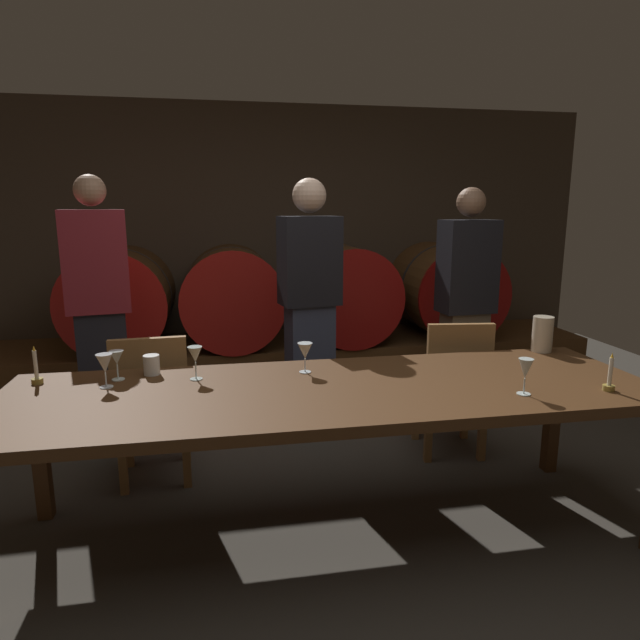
% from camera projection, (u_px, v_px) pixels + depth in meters
% --- Properties ---
extents(ground_plane, '(7.63, 7.63, 0.00)m').
position_uv_depth(ground_plane, '(358.00, 552.00, 2.51)').
color(ground_plane, '#3F3A33').
extents(back_wall, '(5.87, 0.24, 2.47)m').
position_uv_depth(back_wall, '(281.00, 242.00, 5.20)').
color(back_wall, '#473A2D').
rests_on(back_wall, ground).
extents(barrel_shelf, '(5.28, 0.90, 0.41)m').
position_uv_depth(barrel_shelf, '(289.00, 361.00, 4.88)').
color(barrel_shelf, brown).
rests_on(barrel_shelf, ground).
extents(wine_barrel_far_left, '(0.83, 0.94, 0.83)m').
position_uv_depth(wine_barrel_far_left, '(121.00, 298.00, 4.50)').
color(wine_barrel_far_left, '#513319').
rests_on(wine_barrel_far_left, barrel_shelf).
extents(wine_barrel_center_left, '(0.83, 0.94, 0.83)m').
position_uv_depth(wine_barrel_center_left, '(232.00, 295.00, 4.67)').
color(wine_barrel_center_left, '#513319').
rests_on(wine_barrel_center_left, barrel_shelf).
extents(wine_barrel_center_right, '(0.83, 0.94, 0.83)m').
position_uv_depth(wine_barrel_center_right, '(343.00, 292.00, 4.84)').
color(wine_barrel_center_right, brown).
rests_on(wine_barrel_center_right, barrel_shelf).
extents(wine_barrel_far_right, '(0.83, 0.94, 0.83)m').
position_uv_depth(wine_barrel_far_right, '(444.00, 289.00, 5.01)').
color(wine_barrel_far_right, brown).
rests_on(wine_barrel_far_right, barrel_shelf).
extents(dining_table, '(2.99, 0.93, 0.75)m').
position_uv_depth(dining_table, '(333.00, 399.00, 2.51)').
color(dining_table, '#4C2D16').
rests_on(dining_table, ground).
extents(chair_left, '(0.42, 0.42, 0.88)m').
position_uv_depth(chair_left, '(152.00, 402.00, 3.05)').
color(chair_left, olive).
rests_on(chair_left, ground).
extents(chair_right, '(0.45, 0.45, 0.88)m').
position_uv_depth(chair_right, '(453.00, 381.00, 3.41)').
color(chair_right, olive).
rests_on(chair_right, ground).
extents(guest_left, '(0.41, 0.30, 1.75)m').
position_uv_depth(guest_left, '(100.00, 313.00, 3.45)').
color(guest_left, black).
rests_on(guest_left, ground).
extents(guest_center, '(0.42, 0.30, 1.74)m').
position_uv_depth(guest_center, '(309.00, 308.00, 3.63)').
color(guest_center, '#33384C').
rests_on(guest_center, ground).
extents(guest_right, '(0.40, 0.26, 1.69)m').
position_uv_depth(guest_right, '(465.00, 305.00, 3.90)').
color(guest_right, brown).
rests_on(guest_right, ground).
extents(candle_left, '(0.05, 0.05, 0.18)m').
position_uv_depth(candle_left, '(37.00, 374.00, 2.54)').
color(candle_left, olive).
rests_on(candle_left, dining_table).
extents(candle_right, '(0.05, 0.05, 0.18)m').
position_uv_depth(candle_right, '(609.00, 381.00, 2.44)').
color(candle_right, olive).
rests_on(candle_right, dining_table).
extents(pitcher, '(0.11, 0.11, 0.20)m').
position_uv_depth(pitcher, '(542.00, 334.00, 3.10)').
color(pitcher, beige).
rests_on(pitcher, dining_table).
extents(wine_glass_far_left, '(0.07, 0.07, 0.16)m').
position_uv_depth(wine_glass_far_left, '(105.00, 364.00, 2.47)').
color(wine_glass_far_left, white).
rests_on(wine_glass_far_left, dining_table).
extents(wine_glass_left, '(0.07, 0.07, 0.14)m').
position_uv_depth(wine_glass_left, '(117.00, 359.00, 2.58)').
color(wine_glass_left, silver).
rests_on(wine_glass_left, dining_table).
extents(wine_glass_center, '(0.07, 0.07, 0.16)m').
position_uv_depth(wine_glass_center, '(195.00, 356.00, 2.58)').
color(wine_glass_center, silver).
rests_on(wine_glass_center, dining_table).
extents(wine_glass_right, '(0.07, 0.07, 0.15)m').
position_uv_depth(wine_glass_right, '(305.00, 352.00, 2.70)').
color(wine_glass_right, white).
rests_on(wine_glass_right, dining_table).
extents(wine_glass_far_right, '(0.06, 0.06, 0.16)m').
position_uv_depth(wine_glass_far_right, '(525.00, 370.00, 2.38)').
color(wine_glass_far_right, silver).
rests_on(wine_glass_far_right, dining_table).
extents(cup_right, '(0.08, 0.08, 0.10)m').
position_uv_depth(cup_right, '(152.00, 365.00, 2.68)').
color(cup_right, white).
rests_on(cup_right, dining_table).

